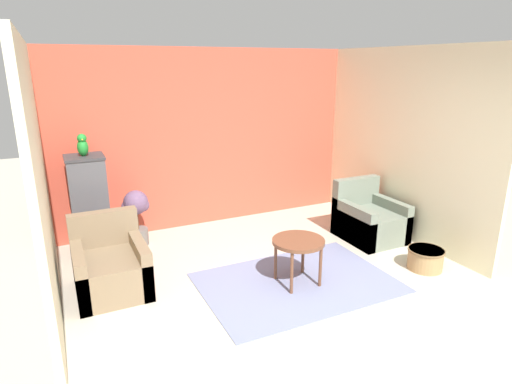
% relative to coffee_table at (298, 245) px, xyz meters
% --- Properties ---
extents(ground_plane, '(20.00, 20.00, 0.00)m').
position_rel_coffee_table_xyz_m(ground_plane, '(-0.19, -0.91, -0.48)').
color(ground_plane, beige).
rests_on(ground_plane, ground).
extents(wall_back_accent, '(4.67, 0.06, 2.64)m').
position_rel_coffee_table_xyz_m(wall_back_accent, '(-0.19, 2.35, 0.85)').
color(wall_back_accent, '#C64C38').
rests_on(wall_back_accent, ground_plane).
extents(wall_left, '(0.06, 3.23, 2.64)m').
position_rel_coffee_table_xyz_m(wall_left, '(-2.49, 0.70, 0.85)').
color(wall_left, beige).
rests_on(wall_left, ground_plane).
extents(wall_right, '(0.06, 3.23, 2.64)m').
position_rel_coffee_table_xyz_m(wall_right, '(2.12, 0.70, 0.85)').
color(wall_right, beige).
rests_on(wall_right, ground_plane).
extents(area_rug, '(2.17, 1.50, 0.01)m').
position_rel_coffee_table_xyz_m(area_rug, '(-0.00, -0.00, -0.47)').
color(area_rug, slate).
rests_on(area_rug, ground_plane).
extents(coffee_table, '(0.59, 0.59, 0.54)m').
position_rel_coffee_table_xyz_m(coffee_table, '(0.00, 0.00, 0.00)').
color(coffee_table, brown).
rests_on(coffee_table, ground_plane).
extents(armchair_left, '(0.75, 0.86, 0.82)m').
position_rel_coffee_table_xyz_m(armchair_left, '(-1.93, 0.77, -0.21)').
color(armchair_left, '#7A664C').
rests_on(armchair_left, ground_plane).
extents(armchair_right, '(0.75, 0.86, 0.82)m').
position_rel_coffee_table_xyz_m(armchair_right, '(1.61, 0.70, -0.21)').
color(armchair_right, slate).
rests_on(armchair_right, ground_plane).
extents(birdcage, '(0.52, 0.52, 1.31)m').
position_rel_coffee_table_xyz_m(birdcage, '(-2.00, 1.92, 0.17)').
color(birdcage, '#353539').
rests_on(birdcage, ground_plane).
extents(parrot, '(0.13, 0.24, 0.29)m').
position_rel_coffee_table_xyz_m(parrot, '(-2.00, 1.92, 0.96)').
color(parrot, '#1E842D').
rests_on(parrot, birdcage).
extents(potted_plant, '(0.37, 0.33, 0.78)m').
position_rel_coffee_table_xyz_m(potted_plant, '(-1.42, 1.90, 0.00)').
color(potted_plant, '#66605B').
rests_on(potted_plant, ground_plane).
extents(wicker_basket, '(0.43, 0.43, 0.26)m').
position_rel_coffee_table_xyz_m(wicker_basket, '(1.60, -0.37, -0.34)').
color(wicker_basket, '#A37F51').
rests_on(wicker_basket, ground_plane).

